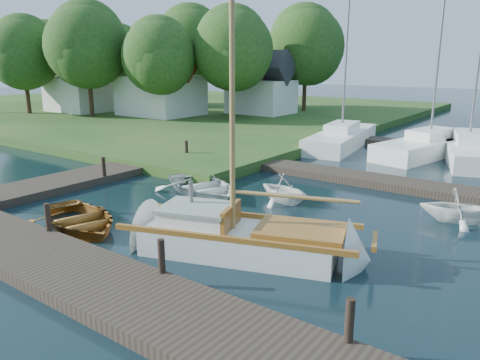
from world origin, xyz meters
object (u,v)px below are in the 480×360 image
Objects in this scene: mooring_post_3 at (350,320)px; house_b at (81,85)px; tender_a at (202,184)px; marina_boat_0 at (342,137)px; tree_4 at (191,44)px; tree_5 at (119,55)px; marina_boat_2 at (468,148)px; mooring_post_1 at (48,217)px; tree_6 at (48,53)px; house_c at (261,89)px; sailboat at (246,241)px; tree_7 at (306,45)px; marina_boat_1 at (430,145)px; tree_0 at (24,53)px; tender_d at (458,204)px; mooring_post_5 at (186,149)px; tree_2 at (159,56)px; tree_1 at (87,45)px; mooring_post_4 at (104,167)px; mooring_post_2 at (161,256)px; tender_b at (284,187)px; house_a at (161,85)px; tree_3 at (233,49)px; dinghy at (79,216)px.

mooring_post_3 is 39.00m from house_b.
tender_a is 0.35× the size of marina_boat_0.
tree_4 is at bearing 135.99° from mooring_post_3.
marina_boat_2 is at bearing -9.48° from tree_5.
mooring_post_1 is 0.09× the size of tree_6.
tender_a is 12.59m from marina_boat_0.
house_c is 16.36m from tree_5.
sailboat is 34.82m from tree_4.
mooring_post_1 is at bearing -73.84° from tree_7.
tree_0 is at bearing 110.02° from marina_boat_1.
tree_4 is at bearing 63.47° from tender_a.
mooring_post_1 reaches higher than tender_a.
tender_d is 13.31m from marina_boat_0.
tree_2 is at bearing 140.55° from mooring_post_5.
tree_1 is 6.38m from tree_2.
mooring_post_4 is at bearing 128.66° from mooring_post_1.
tender_d is at bearing -16.59° from tree_6.
marina_boat_1 is at bearing 45.06° from mooring_post_5.
marina_boat_1 is 1.22× the size of tree_0.
sailboat is at bearing -35.10° from tree_5.
tree_2 is 0.97× the size of tree_5.
tree_2 is 9.01m from tree_4.
mooring_post_1 is 9.00m from mooring_post_3.
sailboat is 16.65m from marina_boat_1.
mooring_post_2 is 0.09× the size of tree_1.
tree_1 reaches higher than mooring_post_3.
tree_7 is (-5.00, 21.05, 5.50)m from mooring_post_5.
tree_0 is (-27.35, 8.90, 5.12)m from tender_a.
tree_7 is (-17.90, 22.48, 5.61)m from tender_d.
mooring_post_3 is at bearing -129.97° from tender_b.
tree_7 reaches higher than tender_b.
marina_boat_0 is 0.92× the size of marina_boat_2.
marina_boat_0 is at bearing 108.06° from marina_boat_1.
house_a is 0.74× the size of tree_6.
tree_2 is at bearing 68.87° from tender_b.
marina_boat_2 is at bearing -2.41° from tree_6.
mooring_post_1 is at bearing -37.23° from house_b.
tree_2 is at bearing 128.05° from mooring_post_4.
tree_4 is (-8.00, 4.00, 0.56)m from tree_3.
tree_7 is (18.00, 16.00, 0.67)m from tree_0.
tender_a is at bearing -69.42° from tree_7.
tree_1 is (-28.06, -2.31, 5.51)m from marina_boat_2.
tender_a reaches higher than dinghy.
tender_a is at bearing -18.02° from tree_0.
tender_a is 0.50× the size of tree_2.
tree_3 is (-16.00, 20.50, 5.47)m from sailboat.
tree_0 is 1.06× the size of tree_2.
marina_boat_1 reaches higher than tree_6.
tree_7 is (-16.06, 11.69, 5.63)m from marina_boat_2.
tree_4 is (-18.78, 25.92, 5.98)m from dinghy.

